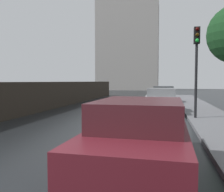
{
  "coord_description": "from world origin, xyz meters",
  "views": [
    {
      "loc": [
        2.92,
        -1.81,
        1.82
      ],
      "look_at": [
        0.73,
        8.57,
        1.19
      ],
      "focal_mm": 40.05,
      "sensor_mm": 36.0,
      "label": 1
    }
  ],
  "objects": [
    {
      "name": "distant_tower",
      "position": [
        -4.71,
        51.79,
        9.55
      ],
      "size": [
        12.56,
        9.45,
        24.71
      ],
      "color": "#9E9993",
      "rests_on": "ground"
    },
    {
      "name": "traffic_light",
      "position": [
        4.32,
        10.17,
        3.02
      ],
      "size": [
        0.26,
        0.39,
        4.13
      ],
      "color": "black",
      "rests_on": "sidewalk_strip"
    },
    {
      "name": "car_silver_near_kerb",
      "position": [
        2.71,
        12.56,
        0.74
      ],
      "size": [
        1.89,
        4.02,
        1.42
      ],
      "rotation": [
        0.0,
        0.0,
        0.03
      ],
      "color": "#B2B5BA",
      "rests_on": "ground"
    },
    {
      "name": "car_grey_mid_road",
      "position": [
        2.83,
        19.2,
        0.74
      ],
      "size": [
        1.89,
        3.89,
        1.42
      ],
      "rotation": [
        0.0,
        0.0,
        -0.01
      ],
      "color": "slate",
      "rests_on": "ground"
    },
    {
      "name": "car_maroon_behind_camera",
      "position": [
        2.46,
        3.18,
        0.75
      ],
      "size": [
        1.96,
        4.6,
        1.46
      ],
      "rotation": [
        0.0,
        0.0,
        -0.03
      ],
      "color": "maroon",
      "rests_on": "ground"
    }
  ]
}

